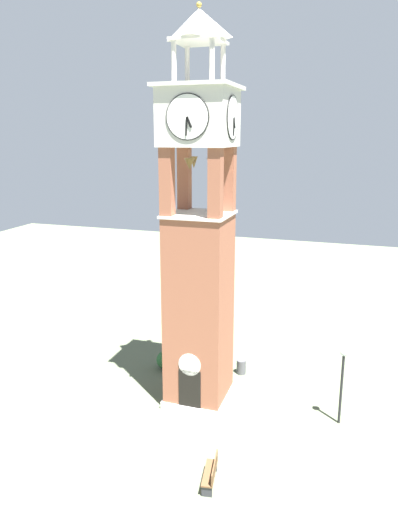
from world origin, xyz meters
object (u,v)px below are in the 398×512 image
park_bench (211,472)px  lamp_post (343,372)px  trash_bin (241,367)px  clock_tower (199,252)px

park_bench → lamp_post: bearing=52.4°
park_bench → trash_bin: 9.14m
lamp_post → clock_tower: bearing=-179.7°
lamp_post → trash_bin: bearing=148.9°
park_bench → lamp_post: size_ratio=0.44×
lamp_post → trash_bin: (-5.47, 3.30, -2.21)m
trash_bin → lamp_post: bearing=-31.1°
park_bench → trash_bin: size_ratio=2.06×
park_bench → lamp_post: 7.60m
park_bench → trash_bin: park_bench is taller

